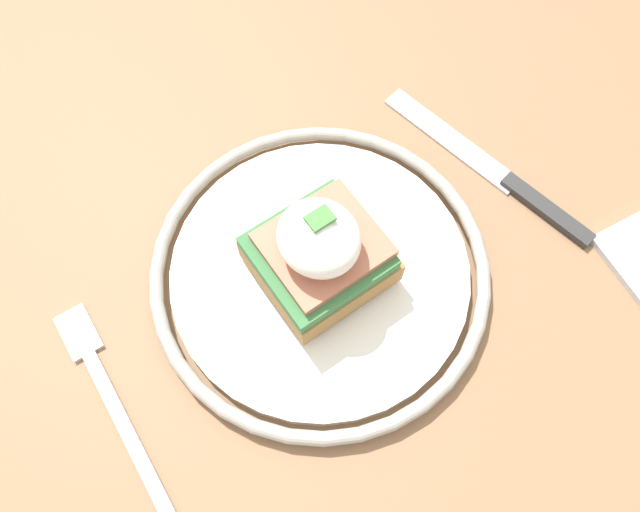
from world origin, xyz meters
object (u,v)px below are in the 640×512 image
(sandwich, at_px, (320,252))
(fork, at_px, (110,396))
(plate, at_px, (320,271))
(knife, at_px, (502,177))

(sandwich, relative_size, fork, 0.53)
(fork, bearing_deg, plate, -3.13)
(knife, bearing_deg, plate, 174.77)
(fork, distance_m, knife, 0.33)
(plate, xyz_separation_m, fork, (-0.16, 0.01, -0.01))
(fork, relative_size, knife, 0.82)
(fork, bearing_deg, sandwich, -3.51)
(fork, height_order, knife, knife)
(sandwich, relative_size, knife, 0.43)
(plate, relative_size, sandwich, 2.91)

